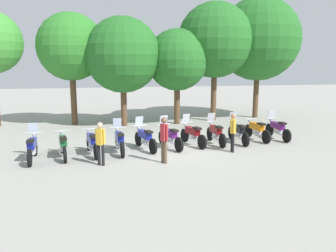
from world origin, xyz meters
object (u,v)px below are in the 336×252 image
(motorcycle_6, at_px, (193,134))
(tree_3, at_px, (177,60))
(motorcycle_9, at_px, (257,130))
(person_1, at_px, (164,136))
(tree_5, at_px, (259,39))
(motorcycle_2, at_px, (92,143))
(motorcycle_7, at_px, (216,133))
(motorcycle_10, at_px, (277,129))
(tree_2, at_px, (123,55))
(motorcycle_3, at_px, (119,141))
(tree_1, at_px, (71,47))
(motorcycle_1, at_px, (63,145))
(motorcycle_8, at_px, (238,132))
(person_0, at_px, (100,141))
(motorcycle_0, at_px, (32,147))
(motorcycle_4, at_px, (145,138))
(tree_4, at_px, (215,40))
(motorcycle_5, at_px, (170,136))
(person_2, at_px, (233,130))

(motorcycle_6, bearing_deg, tree_3, -20.89)
(motorcycle_9, height_order, person_1, person_1)
(tree_5, bearing_deg, motorcycle_2, -144.46)
(motorcycle_6, relative_size, motorcycle_7, 0.98)
(motorcycle_10, relative_size, tree_2, 0.34)
(motorcycle_3, bearing_deg, tree_1, 13.19)
(motorcycle_1, xyz_separation_m, tree_1, (-0.08, 7.57, 4.14))
(motorcycle_8, bearing_deg, person_1, 121.17)
(tree_1, bearing_deg, person_0, -80.21)
(motorcycle_0, height_order, motorcycle_3, same)
(motorcycle_3, distance_m, tree_3, 8.17)
(tree_2, bearing_deg, person_1, -83.61)
(motorcycle_0, xyz_separation_m, tree_1, (1.04, 7.78, 4.13))
(person_1, bearing_deg, person_0, 144.90)
(motorcycle_4, relative_size, motorcycle_6, 1.00)
(motorcycle_3, relative_size, motorcycle_8, 1.00)
(tree_4, bearing_deg, tree_5, 13.60)
(tree_2, bearing_deg, tree_3, 1.13)
(person_0, bearing_deg, motorcycle_0, 96.10)
(motorcycle_6, bearing_deg, motorcycle_0, 84.76)
(motorcycle_3, xyz_separation_m, motorcycle_10, (7.83, 1.11, 0.00))
(motorcycle_2, distance_m, tree_1, 8.54)
(motorcycle_0, relative_size, tree_4, 0.29)
(motorcycle_2, distance_m, tree_3, 8.85)
(motorcycle_3, bearing_deg, motorcycle_5, -84.95)
(motorcycle_0, xyz_separation_m, motorcycle_10, (11.18, 1.63, 0.00))
(motorcycle_1, relative_size, person_2, 1.32)
(motorcycle_4, relative_size, motorcycle_5, 1.00)
(motorcycle_2, distance_m, person_2, 5.86)
(motorcycle_8, distance_m, motorcycle_10, 2.26)
(person_0, distance_m, tree_4, 11.99)
(motorcycle_10, bearing_deg, motorcycle_7, 94.32)
(motorcycle_0, distance_m, tree_2, 8.68)
(motorcycle_10, xyz_separation_m, tree_3, (-3.91, 5.22, 3.38))
(motorcycle_6, bearing_deg, motorcycle_3, 85.97)
(person_1, bearing_deg, motorcycle_9, -1.47)
(motorcycle_10, distance_m, tree_3, 7.35)
(motorcycle_10, bearing_deg, motorcycle_2, 95.40)
(person_1, relative_size, person_2, 1.05)
(motorcycle_6, relative_size, motorcycle_8, 0.98)
(motorcycle_6, bearing_deg, motorcycle_1, 84.59)
(motorcycle_5, distance_m, person_2, 2.77)
(motorcycle_2, relative_size, motorcycle_4, 1.02)
(tree_2, height_order, tree_5, tree_5)
(motorcycle_1, bearing_deg, motorcycle_2, -89.78)
(motorcycle_4, bearing_deg, motorcycle_7, -99.33)
(motorcycle_10, relative_size, tree_5, 0.27)
(motorcycle_8, height_order, tree_1, tree_1)
(motorcycle_1, bearing_deg, motorcycle_3, -92.03)
(person_0, bearing_deg, motorcycle_3, 6.16)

